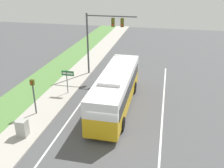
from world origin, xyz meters
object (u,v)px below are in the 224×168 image
at_px(street_sign, 67,77).
at_px(bus, 116,88).
at_px(utility_cabinet, 22,128).
at_px(signal_gantry, 101,33).
at_px(pedestrian_signal, 33,91).

bearing_deg(street_sign, bus, -17.76).
bearing_deg(bus, street_sign, 162.24).
height_order(street_sign, utility_cabinet, street_sign).
height_order(bus, street_sign, bus).
height_order(signal_gantry, utility_cabinet, signal_gantry).
height_order(signal_gantry, street_sign, signal_gantry).
xyz_separation_m(bus, utility_cabinet, (-5.49, -5.62, -1.08)).
distance_m(bus, pedestrian_signal, 6.64).
distance_m(bus, street_sign, 5.20).
height_order(signal_gantry, pedestrian_signal, signal_gantry).
bearing_deg(pedestrian_signal, street_sign, 74.53).
distance_m(bus, signal_gantry, 8.34).
bearing_deg(pedestrian_signal, signal_gantry, 72.82).
relative_size(pedestrian_signal, street_sign, 1.28).
xyz_separation_m(signal_gantry, utility_cabinet, (-2.38, -12.75, -4.08)).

